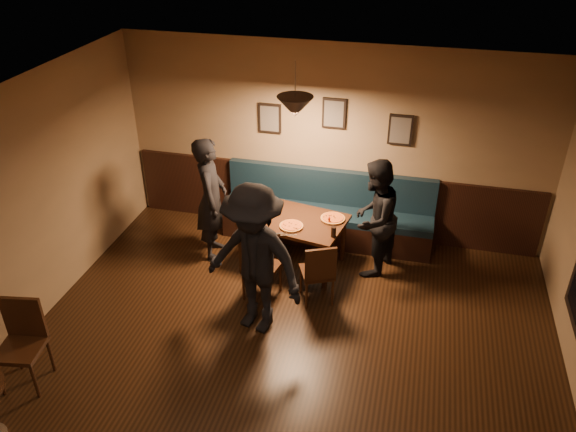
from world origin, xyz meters
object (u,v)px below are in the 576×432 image
(dining_table, at_px, (294,241))
(booth_bench, at_px, (327,210))
(chair_near_left, at_px, (262,266))
(cafe_chair_far, at_px, (20,348))
(diner_left, at_px, (211,199))
(diner_front, at_px, (254,260))
(tabasco_bottle, at_px, (329,220))
(soda_glass, at_px, (333,232))
(chair_near_right, at_px, (317,271))
(diner_right, at_px, (374,218))

(dining_table, bearing_deg, booth_bench, 76.15)
(dining_table, relative_size, chair_near_left, 1.45)
(dining_table, distance_m, cafe_chair_far, 3.54)
(dining_table, bearing_deg, cafe_chair_far, -117.72)
(diner_left, relative_size, diner_front, 0.94)
(diner_front, xyz_separation_m, tabasco_bottle, (0.61, 1.33, -0.17))
(soda_glass, bearing_deg, cafe_chair_far, -138.19)
(tabasco_bottle, relative_size, cafe_chair_far, 0.12)
(dining_table, bearing_deg, chair_near_right, -46.36)
(dining_table, relative_size, diner_front, 0.71)
(chair_near_left, relative_size, chair_near_right, 1.05)
(chair_near_left, relative_size, diner_left, 0.52)
(soda_glass, height_order, cafe_chair_far, cafe_chair_far)
(diner_right, xyz_separation_m, tabasco_bottle, (-0.56, -0.11, -0.04))
(diner_right, bearing_deg, tabasco_bottle, -60.64)
(diner_front, bearing_deg, diner_right, 66.61)
(diner_left, bearing_deg, chair_near_right, -127.84)
(chair_near_right, height_order, cafe_chair_far, cafe_chair_far)
(chair_near_left, distance_m, diner_front, 0.74)
(chair_near_left, xyz_separation_m, diner_left, (-0.91, 0.75, 0.42))
(dining_table, xyz_separation_m, chair_near_left, (-0.23, -0.78, 0.10))
(booth_bench, relative_size, tabasco_bottle, 25.94)
(booth_bench, xyz_separation_m, soda_glass, (0.26, -0.99, 0.27))
(soda_glass, distance_m, cafe_chair_far, 3.73)
(diner_left, distance_m, tabasco_bottle, 1.61)
(diner_left, bearing_deg, diner_front, -158.02)
(booth_bench, xyz_separation_m, dining_table, (-0.32, -0.69, -0.15))
(chair_near_left, xyz_separation_m, chair_near_right, (0.68, 0.09, -0.02))
(chair_near_left, bearing_deg, chair_near_right, 17.90)
(booth_bench, relative_size, chair_near_left, 3.30)
(chair_near_left, relative_size, diner_right, 0.56)
(diner_front, bearing_deg, chair_near_right, 63.51)
(chair_near_right, distance_m, diner_front, 1.01)
(dining_table, distance_m, diner_front, 1.47)
(chair_near_left, relative_size, cafe_chair_far, 0.94)
(dining_table, relative_size, diner_left, 0.75)
(diner_front, bearing_deg, soda_glass, 71.44)
(booth_bench, bearing_deg, chair_near_right, -84.43)
(soda_glass, bearing_deg, tabasco_bottle, 110.06)
(chair_near_left, xyz_separation_m, cafe_chair_far, (-1.97, -1.99, 0.03))
(booth_bench, relative_size, soda_glass, 21.53)
(dining_table, relative_size, cafe_chair_far, 1.36)
(chair_near_left, xyz_separation_m, diner_right, (1.26, 0.88, 0.35))
(chair_near_left, height_order, chair_near_right, chair_near_left)
(diner_left, xyz_separation_m, tabasco_bottle, (1.61, 0.02, -0.11))
(diner_right, relative_size, cafe_chair_far, 1.67)
(chair_near_left, distance_m, soda_glass, 0.99)
(tabasco_bottle, xyz_separation_m, cafe_chair_far, (-2.66, -2.76, -0.28))
(soda_glass, bearing_deg, diner_left, 171.10)
(dining_table, distance_m, soda_glass, 0.77)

